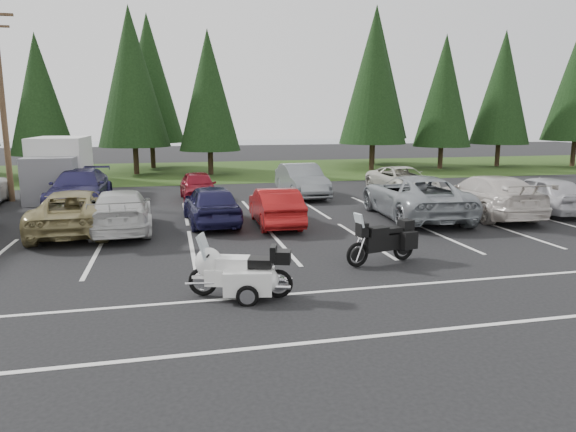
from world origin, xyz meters
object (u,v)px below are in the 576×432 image
Objects in this scene: car_near_2 at (75,211)px; car_near_5 at (275,206)px; car_far_2 at (198,186)px; car_far_4 at (402,180)px; car_near_4 at (211,204)px; car_near_6 at (414,197)px; box_truck at (58,168)px; utility_pole at (2,98)px; car_near_7 at (487,196)px; cargo_trailer at (248,284)px; adventure_motorcycle at (381,237)px; car_far_1 at (80,188)px; car_near_3 at (121,211)px; car_near_8 at (542,194)px; car_far_3 at (302,180)px; touring_motorcycle at (240,266)px.

car_near_5 is (6.85, -0.30, -0.05)m from car_near_2.
car_far_4 is (10.43, 0.01, 0.00)m from car_far_2.
car_near_4 is 0.72× the size of car_near_6.
car_near_6 is 6.87m from car_far_4.
box_truck reaches higher than car_near_4.
utility_pole reaches higher than car_near_7.
cargo_trailer is 4.35m from adventure_motorcycle.
car_far_1 is at bearing -33.61° from utility_pole.
car_far_4 is 17.33m from cargo_trailer.
box_truck reaches higher than cargo_trailer.
car_near_3 is 16.51m from car_near_8.
box_truck is 10.36m from car_near_4.
car_near_2 is 5.58m from car_far_1.
utility_pole is 9.56m from car_far_2.
car_far_2 is at bearing -117.79° from car_near_3.
car_near_2 is 16.12m from car_far_4.
utility_pole is 14.17m from car_near_5.
box_truck is 1.36× the size of car_near_5.
car_far_4 is (-0.47, 6.65, -0.14)m from car_near_7.
car_near_4 reaches higher than car_near_5.
car_near_4 is (3.11, 0.58, 0.02)m from car_near_3.
box_truck reaches higher than adventure_motorcycle.
car_near_5 is at bearing -112.98° from car_far_3.
car_near_2 is 1.21× the size of car_near_4.
car_near_3 is 0.89× the size of car_near_7.
car_near_3 is at bearing -55.07° from utility_pole.
car_near_8 is (13.40, -0.67, 0.03)m from car_near_4.
car_near_7 is at bearing 24.93° from adventure_motorcycle.
car_near_5 is 5.83m from adventure_motorcycle.
car_far_1 is (-18.70, 5.81, 0.03)m from car_near_8.
touring_motorcycle is (-10.31, -13.83, 0.03)m from car_far_4.
car_near_5 is (10.92, -8.08, -4.02)m from utility_pole.
car_far_3 is at bearing -133.89° from car_near_4.
car_near_3 is 3.16m from car_near_4.
car_near_3 is at bearing -117.03° from car_far_2.
car_near_2 is 0.95× the size of car_far_1.
car_near_8 is 1.79× the size of touring_motorcycle.
car_far_1 reaches higher than car_far_4.
car_near_7 is 1.16× the size of car_far_4.
cargo_trailer is at bearing -66.40° from car_far_1.
car_near_7 is at bearing 179.67° from car_near_6.
adventure_motorcycle is (-0.92, -12.05, -0.07)m from car_far_3.
car_near_3 is at bearing 171.47° from car_near_2.
car_far_2 is 12.75m from adventure_motorcycle.
car_near_4 is at bearing 101.68° from cargo_trailer.
car_near_3 is at bearing 1.30° from car_near_7.
utility_pole is 1.61× the size of car_near_7.
car_far_3 is 1.92× the size of touring_motorcycle.
car_far_2 is at bearing -68.59° from car_near_5.
car_near_7 is at bearing 51.49° from touring_motorcycle.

